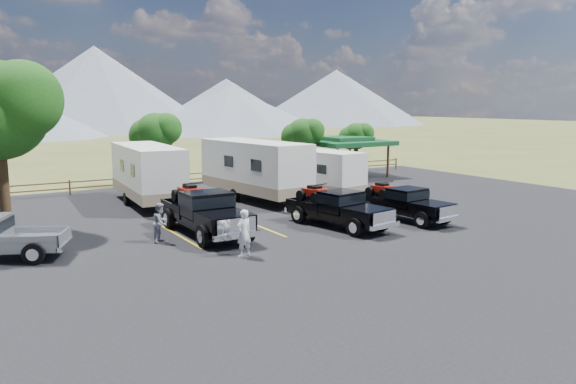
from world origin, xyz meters
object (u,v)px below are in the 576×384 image
rig_left (205,211)px  person_a (244,233)px  trailer_right (316,172)px  pavilion (344,142)px  person_b (161,222)px  trailer_left (148,174)px  trailer_center (255,170)px  rig_right (404,203)px  rig_center (337,207)px

rig_left → person_a: 4.30m
rig_left → trailer_right: (10.08, 5.98, 0.49)m
rig_left → person_a: size_ratio=3.55×
pavilion → person_b: size_ratio=3.64×
person_a → pavilion: bearing=-147.4°
trailer_left → person_a: size_ratio=5.37×
trailer_center → person_a: size_ratio=5.62×
trailer_left → person_b: bearing=-100.6°
trailer_center → person_a: (-6.35, -11.04, -0.96)m
trailer_center → trailer_right: (3.93, -0.77, -0.34)m
trailer_left → person_b: 9.44m
rig_right → person_b: 12.22m
rig_right → person_b: bearing=164.4°
trailer_center → trailer_left: bearing=155.5°
pavilion → rig_left: size_ratio=0.94×
rig_center → trailer_right: (4.05, 7.84, 0.61)m
person_a → person_b: (-1.99, 3.90, -0.08)m
trailer_left → trailer_right: bearing=-11.7°
trailer_left → trailer_right: 10.33m
trailer_right → person_b: 13.84m
pavilion → person_a: 25.30m
rig_center → rig_right: bearing=-16.2°
pavilion → trailer_center: (-11.71, -6.58, -0.86)m
rig_right → trailer_left: (-9.75, 11.02, 0.92)m
pavilion → rig_left: (-17.86, -13.33, -1.69)m
pavilion → trailer_center: bearing=-150.7°
rig_left → person_a: (-0.20, -4.29, -0.13)m
rig_left → trailer_center: size_ratio=0.63×
rig_left → rig_right: bearing=-13.0°
trailer_right → person_a: trailer_right is taller
rig_left → trailer_center: 9.17m
pavilion → trailer_left: bearing=-165.4°
rig_center → person_a: bearing=-168.2°
trailer_center → person_b: (-8.33, -7.14, -1.04)m
rig_left → person_a: rig_left is taller
person_b → trailer_left: bearing=30.5°
rig_right → person_a: 10.27m
trailer_center → trailer_right: bearing=-17.5°
pavilion → person_a: (-18.06, -17.63, -1.82)m
trailer_left → trailer_center: trailer_center is taller
rig_center → rig_right: size_ratio=1.07×
rig_center → person_a: rig_center is taller
pavilion → person_a: size_ratio=3.34×
person_a → person_b: person_a is taller
person_a → person_b: size_ratio=1.09×
rig_center → person_b: size_ratio=3.56×
rig_left → trailer_right: bearing=30.8°
trailer_center → rig_center: bearing=-97.2°
pavilion → rig_left: 22.35m
rig_left → trailer_left: 8.75m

